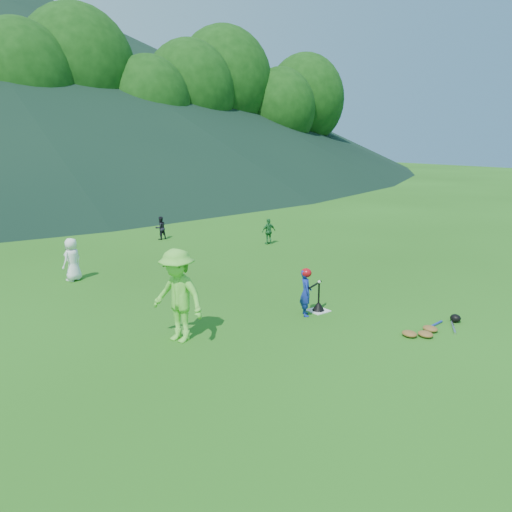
{
  "coord_description": "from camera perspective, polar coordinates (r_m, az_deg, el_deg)",
  "views": [
    {
      "loc": [
        -8.18,
        -8.2,
        4.15
      ],
      "look_at": [
        0.0,
        2.5,
        0.9
      ],
      "focal_mm": 35.0,
      "sensor_mm": 36.0,
      "label": 1
    }
  ],
  "objects": [
    {
      "name": "batter_child",
      "position": [
        11.81,
        5.71,
        -4.18
      ],
      "size": [
        0.45,
        0.49,
        1.13
      ],
      "primitive_type": "imported",
      "rotation": [
        0.0,
        0.0,
        1.01
      ],
      "color": "#162997",
      "rests_on": "ground"
    },
    {
      "name": "home_plate",
      "position": [
        12.3,
        7.13,
        -6.21
      ],
      "size": [
        0.45,
        0.45,
        0.02
      ],
      "primitive_type": "cube",
      "color": "silver",
      "rests_on": "ground"
    },
    {
      "name": "ground",
      "position": [
        12.3,
        7.13,
        -6.25
      ],
      "size": [
        120.0,
        120.0,
        0.0
      ],
      "primitive_type": "plane",
      "color": "#215914",
      "rests_on": "ground"
    },
    {
      "name": "batting_tee",
      "position": [
        12.26,
        7.15,
        -5.68
      ],
      "size": [
        0.3,
        0.3,
        0.68
      ],
      "color": "black",
      "rests_on": "home_plate"
    },
    {
      "name": "outfield_fence",
      "position": [
        37.27,
        -24.75,
        7.01
      ],
      "size": [
        70.07,
        0.08,
        1.33
      ],
      "color": "gray",
      "rests_on": "ground"
    },
    {
      "name": "baseball",
      "position": [
        12.08,
        7.23,
        -2.96
      ],
      "size": [
        0.08,
        0.08,
        0.08
      ],
      "primitive_type": "sphere",
      "color": "white",
      "rests_on": "batting_tee"
    },
    {
      "name": "equipment_pile",
      "position": [
        11.6,
        19.35,
        -7.85
      ],
      "size": [
        1.8,
        0.73,
        0.19
      ],
      "color": "olive",
      "rests_on": "ground"
    },
    {
      "name": "fielder_b",
      "position": [
        20.85,
        -10.85,
        3.17
      ],
      "size": [
        0.48,
        0.39,
        0.95
      ],
      "primitive_type": "imported",
      "rotation": [
        0.0,
        0.0,
        3.21
      ],
      "color": "black",
      "rests_on": "ground"
    },
    {
      "name": "fielder_c",
      "position": [
        19.56,
        1.46,
        2.83
      ],
      "size": [
        0.62,
        0.32,
        1.02
      ],
      "primitive_type": "imported",
      "rotation": [
        0.0,
        0.0,
        3.02
      ],
      "color": "#227232",
      "rests_on": "ground"
    },
    {
      "name": "fielder_a",
      "position": [
        15.53,
        -20.27,
        -0.38
      ],
      "size": [
        0.74,
        0.64,
        1.27
      ],
      "primitive_type": "imported",
      "rotation": [
        0.0,
        0.0,
        3.61
      ],
      "color": "white",
      "rests_on": "ground"
    },
    {
      "name": "adult_coach",
      "position": [
        10.32,
        -8.93,
        -4.51
      ],
      "size": [
        1.1,
        1.43,
        1.95
      ],
      "primitive_type": "imported",
      "rotation": [
        0.0,
        0.0,
        -1.24
      ],
      "color": "#67D33E",
      "rests_on": "ground"
    },
    {
      "name": "batter_gear",
      "position": [
        11.7,
        5.85,
        -2.03
      ],
      "size": [
        0.72,
        0.26,
        0.49
      ],
      "color": "#AC0B13",
      "rests_on": "ground"
    }
  ]
}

